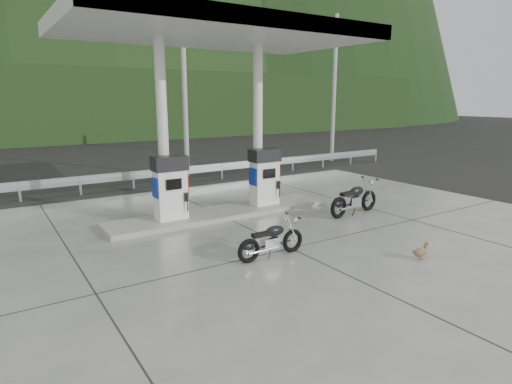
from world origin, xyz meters
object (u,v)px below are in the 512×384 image
gas_pump_left (171,188)px  motorcycle_right (354,199)px  gas_pump_right (265,177)px  motorcycle_left (271,241)px  duck (421,252)px

gas_pump_left → motorcycle_right: 5.58m
gas_pump_right → motorcycle_left: bearing=-122.0°
motorcycle_right → duck: (-1.56, -3.56, -0.30)m
motorcycle_left → motorcycle_right: motorcycle_right is taller
gas_pump_right → motorcycle_right: size_ratio=0.91×
motorcycle_left → motorcycle_right: size_ratio=0.84×
gas_pump_right → motorcycle_left: size_ratio=1.09×
motorcycle_left → duck: size_ratio=3.56×
motorcycle_right → duck: bearing=-119.5°
gas_pump_right → duck: 5.72m
gas_pump_right → duck: bearing=-86.1°
gas_pump_left → motorcycle_left: size_ratio=1.09×
motorcycle_right → gas_pump_right: bearing=127.3°
gas_pump_right → motorcycle_left: gas_pump_right is taller
gas_pump_left → motorcycle_right: gas_pump_left is taller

